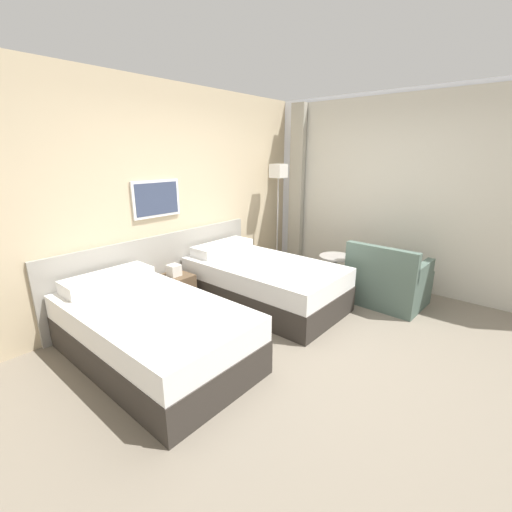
% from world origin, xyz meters
% --- Properties ---
extents(ground_plane, '(16.00, 16.00, 0.00)m').
position_xyz_m(ground_plane, '(0.00, 0.00, 0.00)').
color(ground_plane, slate).
extents(wall_headboard, '(10.00, 0.10, 2.70)m').
position_xyz_m(wall_headboard, '(-0.03, 2.05, 1.30)').
color(wall_headboard, '#C6B28E').
rests_on(wall_headboard, ground_plane).
extents(wall_window, '(0.21, 4.52, 2.70)m').
position_xyz_m(wall_window, '(2.25, -0.13, 1.34)').
color(wall_window, white).
rests_on(wall_window, ground_plane).
extents(bed_near_door, '(1.11, 1.97, 0.68)m').
position_xyz_m(bed_near_door, '(-1.21, 1.01, 0.29)').
color(bed_near_door, '#332D28').
rests_on(bed_near_door, ground_plane).
extents(bed_near_window, '(1.11, 1.97, 0.68)m').
position_xyz_m(bed_near_window, '(0.45, 1.01, 0.29)').
color(bed_near_window, '#332D28').
rests_on(bed_near_window, ground_plane).
extents(nightstand, '(0.39, 0.38, 0.57)m').
position_xyz_m(nightstand, '(-0.38, 1.75, 0.23)').
color(nightstand, brown).
rests_on(nightstand, ground_plane).
extents(floor_lamp, '(0.24, 0.24, 1.72)m').
position_xyz_m(floor_lamp, '(1.64, 1.69, 1.40)').
color(floor_lamp, '#9E9993').
rests_on(floor_lamp, ground_plane).
extents(side_table, '(0.43, 0.43, 0.56)m').
position_xyz_m(side_table, '(1.28, 0.44, 0.39)').
color(side_table, gray).
rests_on(side_table, ground_plane).
extents(armchair, '(0.75, 0.91, 0.81)m').
position_xyz_m(armchair, '(1.48, -0.21, 0.28)').
color(armchair, '#4C6056').
rests_on(armchair, ground_plane).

